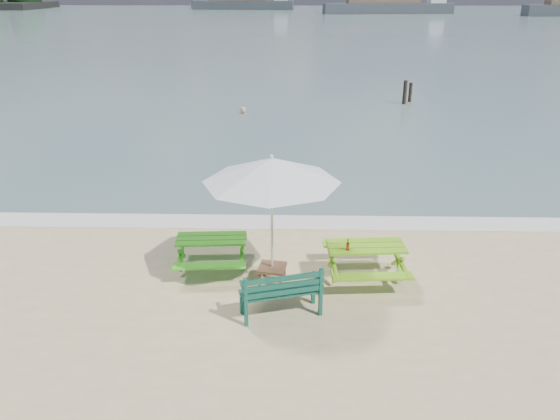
{
  "coord_description": "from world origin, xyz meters",
  "views": [
    {
      "loc": [
        -0.2,
        -8.17,
        5.62
      ],
      "look_at": [
        -0.47,
        3.0,
        1.0
      ],
      "focal_mm": 35.0,
      "sensor_mm": 36.0,
      "label": 1
    }
  ],
  "objects_px": {
    "beer_bottle": "(348,247)",
    "swimmer": "(243,123)",
    "park_bench": "(281,300)",
    "side_table": "(272,274)",
    "picnic_table_right": "(365,262)",
    "patio_umbrella": "(272,170)",
    "picnic_table_left": "(212,253)"
  },
  "relations": [
    {
      "from": "park_bench",
      "to": "side_table",
      "type": "relative_size",
      "value": 2.55
    },
    {
      "from": "side_table",
      "to": "patio_umbrella",
      "type": "height_order",
      "value": "patio_umbrella"
    },
    {
      "from": "patio_umbrella",
      "to": "picnic_table_left",
      "type": "bearing_deg",
      "value": 156.12
    },
    {
      "from": "beer_bottle",
      "to": "swimmer",
      "type": "xyz_separation_m",
      "value": [
        -3.46,
        15.77,
        -1.29
      ]
    },
    {
      "from": "picnic_table_left",
      "to": "park_bench",
      "type": "height_order",
      "value": "park_bench"
    },
    {
      "from": "park_bench",
      "to": "side_table",
      "type": "xyz_separation_m",
      "value": [
        -0.2,
        1.18,
        -0.1
      ]
    },
    {
      "from": "picnic_table_left",
      "to": "swimmer",
      "type": "relative_size",
      "value": 1.08
    },
    {
      "from": "patio_umbrella",
      "to": "beer_bottle",
      "type": "distance_m",
      "value": 2.17
    },
    {
      "from": "patio_umbrella",
      "to": "swimmer",
      "type": "distance_m",
      "value": 16.11
    },
    {
      "from": "picnic_table_right",
      "to": "park_bench",
      "type": "distance_m",
      "value": 2.2
    },
    {
      "from": "picnic_table_right",
      "to": "beer_bottle",
      "type": "relative_size",
      "value": 7.4
    },
    {
      "from": "beer_bottle",
      "to": "swimmer",
      "type": "height_order",
      "value": "beer_bottle"
    },
    {
      "from": "park_bench",
      "to": "swimmer",
      "type": "xyz_separation_m",
      "value": [
        -2.16,
        16.92,
        -0.74
      ]
    },
    {
      "from": "park_bench",
      "to": "side_table",
      "type": "bearing_deg",
      "value": 99.7
    },
    {
      "from": "park_bench",
      "to": "patio_umbrella",
      "type": "xyz_separation_m",
      "value": [
        -0.2,
        1.18,
        2.11
      ]
    },
    {
      "from": "beer_bottle",
      "to": "side_table",
      "type": "bearing_deg",
      "value": 178.75
    },
    {
      "from": "patio_umbrella",
      "to": "beer_bottle",
      "type": "bearing_deg",
      "value": -1.25
    },
    {
      "from": "picnic_table_left",
      "to": "side_table",
      "type": "bearing_deg",
      "value": -23.88
    },
    {
      "from": "picnic_table_right",
      "to": "swimmer",
      "type": "relative_size",
      "value": 1.16
    },
    {
      "from": "park_bench",
      "to": "swimmer",
      "type": "distance_m",
      "value": 17.07
    },
    {
      "from": "picnic_table_left",
      "to": "picnic_table_right",
      "type": "distance_m",
      "value": 3.23
    },
    {
      "from": "park_bench",
      "to": "side_table",
      "type": "distance_m",
      "value": 1.2
    },
    {
      "from": "picnic_table_right",
      "to": "park_bench",
      "type": "bearing_deg",
      "value": -140.76
    },
    {
      "from": "picnic_table_left",
      "to": "beer_bottle",
      "type": "bearing_deg",
      "value": -12.26
    },
    {
      "from": "beer_bottle",
      "to": "picnic_table_left",
      "type": "bearing_deg",
      "value": 167.74
    },
    {
      "from": "picnic_table_right",
      "to": "swimmer",
      "type": "distance_m",
      "value": 16.02
    },
    {
      "from": "patio_umbrella",
      "to": "swimmer",
      "type": "height_order",
      "value": "patio_umbrella"
    },
    {
      "from": "picnic_table_left",
      "to": "swimmer",
      "type": "bearing_deg",
      "value": 92.48
    },
    {
      "from": "side_table",
      "to": "beer_bottle",
      "type": "relative_size",
      "value": 2.45
    },
    {
      "from": "beer_bottle",
      "to": "swimmer",
      "type": "bearing_deg",
      "value": 102.38
    },
    {
      "from": "picnic_table_right",
      "to": "side_table",
      "type": "bearing_deg",
      "value": -173.7
    },
    {
      "from": "side_table",
      "to": "patio_umbrella",
      "type": "bearing_deg",
      "value": 0.0
    }
  ]
}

